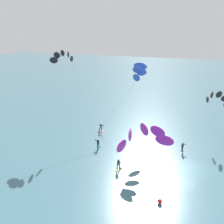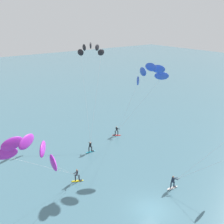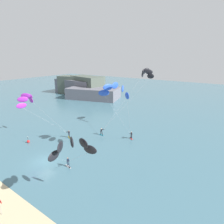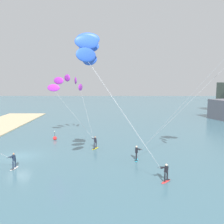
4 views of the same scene
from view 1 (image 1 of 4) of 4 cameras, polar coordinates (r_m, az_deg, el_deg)
ground_plane at (r=38.66m, az=16.19°, el=-11.69°), size 240.00×240.00×0.00m
kitesurfer_nearshore at (r=45.88m, az=22.00°, el=2.36°), size 9.25×7.46×8.70m
kitesurfer_mid_water at (r=47.45m, az=-10.41°, el=11.10°), size 9.23×11.10×14.73m
kitesurfer_far_out at (r=26.18m, az=6.70°, el=-5.63°), size 9.86×8.14×9.98m
kitesurfer_downwind at (r=43.65m, az=5.68°, el=8.50°), size 6.22×8.57×13.09m
marker_buoy at (r=31.26m, az=10.40°, el=-18.64°), size 0.56×0.56×1.38m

